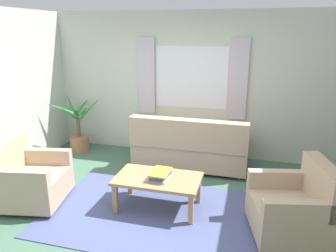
# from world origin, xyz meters

# --- Properties ---
(ground_plane) EXTENTS (6.24, 6.24, 0.00)m
(ground_plane) POSITION_xyz_m (0.00, 0.00, 0.00)
(ground_plane) COLOR #476B56
(wall_back) EXTENTS (5.32, 0.12, 2.60)m
(wall_back) POSITION_xyz_m (0.00, 2.26, 1.30)
(wall_back) COLOR beige
(wall_back) RESTS_ON ground_plane
(window_with_curtains) EXTENTS (1.98, 0.07, 1.40)m
(window_with_curtains) POSITION_xyz_m (0.00, 2.18, 1.45)
(window_with_curtains) COLOR white
(area_rug) EXTENTS (2.80, 1.78, 0.01)m
(area_rug) POSITION_xyz_m (0.00, 0.00, 0.01)
(area_rug) COLOR #4C5684
(area_rug) RESTS_ON ground_plane
(couch) EXTENTS (1.90, 0.82, 0.92)m
(couch) POSITION_xyz_m (0.14, 1.54, 0.37)
(couch) COLOR tan
(couch) RESTS_ON ground_plane
(armchair_left) EXTENTS (0.96, 0.98, 0.88)m
(armchair_left) POSITION_xyz_m (-1.73, -0.16, 0.35)
(armchair_left) COLOR tan
(armchair_left) RESTS_ON ground_plane
(armchair_right) EXTENTS (0.99, 1.00, 0.88)m
(armchair_right) POSITION_xyz_m (1.64, -0.00, 0.35)
(armchair_right) COLOR tan
(armchair_right) RESTS_ON ground_plane
(coffee_table) EXTENTS (1.10, 0.64, 0.44)m
(coffee_table) POSITION_xyz_m (-0.01, 0.16, 0.38)
(coffee_table) COLOR #A87F56
(coffee_table) RESTS_ON ground_plane
(book_stack_on_table) EXTENTS (0.27, 0.34, 0.10)m
(book_stack_on_table) POSITION_xyz_m (0.02, 0.15, 0.49)
(book_stack_on_table) COLOR beige
(book_stack_on_table) RESTS_ON coffee_table
(potted_plant) EXTENTS (0.98, 1.10, 1.10)m
(potted_plant) POSITION_xyz_m (-2.10, 1.75, 0.52)
(potted_plant) COLOR #9E6B4C
(potted_plant) RESTS_ON ground_plane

